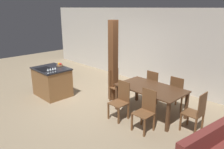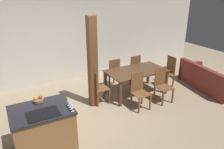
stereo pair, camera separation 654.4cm
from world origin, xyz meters
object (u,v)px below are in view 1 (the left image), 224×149
at_px(dining_table, 151,91).
at_px(dining_chair_foot_end, 196,112).
at_px(dining_chair_head_end, 116,85).
at_px(fruit_bowl, 60,65).
at_px(dining_chair_near_right, 146,110).
at_px(wine_glass_far, 53,69).
at_px(dining_chair_far_right, 178,93).
at_px(wine_glass_near, 48,70).
at_px(dining_chair_near_left, 121,100).
at_px(timber_post, 113,61).
at_px(kitchen_island, 52,82).
at_px(wine_glass_end, 55,68).
at_px(dining_chair_far_left, 154,86).
at_px(wine_glass_middle, 50,69).

distance_m(dining_table, dining_chair_foot_end, 1.25).
distance_m(dining_table, dining_chair_head_end, 1.25).
relative_size(fruit_bowl, dining_chair_near_right, 0.21).
bearing_deg(wine_glass_far, dining_chair_far_right, 36.30).
xyz_separation_m(fruit_bowl, wine_glass_near, (0.47, -0.67, 0.06)).
distance_m(wine_glass_near, dining_chair_foot_end, 4.04).
distance_m(wine_glass_near, dining_chair_near_left, 2.29).
bearing_deg(timber_post, wine_glass_far, -128.26).
height_order(fruit_bowl, dining_table, fruit_bowl).
xyz_separation_m(wine_glass_far, dining_chair_near_right, (2.85, 0.66, -0.52)).
distance_m(dining_table, dining_chair_far_right, 0.83).
xyz_separation_m(kitchen_island, dining_chair_head_end, (1.71, 1.17, 0.04)).
xyz_separation_m(wine_glass_end, dining_chair_far_left, (2.07, 2.02, -0.52)).
xyz_separation_m(dining_table, dining_chair_far_right, (0.39, 0.72, -0.15)).
bearing_deg(wine_glass_near, fruit_bowl, 124.84).
bearing_deg(dining_chair_near_right, wine_glass_near, -164.00).
height_order(wine_glass_middle, dining_chair_near_left, wine_glass_middle).
bearing_deg(dining_chair_far_left, wine_glass_end, 44.19).
bearing_deg(wine_glass_middle, dining_chair_foot_end, 21.45).
height_order(dining_chair_head_end, timber_post, timber_post).
relative_size(kitchen_island, dining_chair_foot_end, 1.17).
xyz_separation_m(dining_chair_near_right, dining_chair_foot_end, (0.85, 0.72, 0.00)).
bearing_deg(wine_glass_end, dining_table, 27.84).
xyz_separation_m(dining_table, dining_chair_far_left, (-0.39, 0.72, -0.15)).
bearing_deg(wine_glass_near, dining_chair_near_left, 21.51).
distance_m(fruit_bowl, wine_glass_far, 0.70).
relative_size(fruit_bowl, dining_chair_foot_end, 0.21).
xyz_separation_m(fruit_bowl, wine_glass_middle, (0.47, -0.59, 0.06)).
bearing_deg(wine_glass_far, dining_table, 29.23).
distance_m(wine_glass_near, wine_glass_far, 0.16).
distance_m(wine_glass_middle, dining_chair_foot_end, 4.01).
height_order(wine_glass_near, wine_glass_middle, same).
bearing_deg(dining_chair_far_right, wine_glass_end, 35.27).
distance_m(wine_glass_end, dining_chair_far_left, 2.94).
height_order(dining_chair_near_right, dining_chair_far_right, same).
distance_m(kitchen_island, dining_chair_far_right, 3.83).
bearing_deg(wine_glass_end, timber_post, 50.11).
xyz_separation_m(wine_glass_middle, timber_post, (1.08, 1.45, 0.17)).
height_order(dining_chair_near_left, dining_chair_far_right, same).
height_order(dining_table, dining_chair_foot_end, dining_chair_foot_end).
bearing_deg(dining_chair_head_end, wine_glass_middle, 140.05).
distance_m(fruit_bowl, dining_table, 3.07).
bearing_deg(wine_glass_far, wine_glass_near, -90.00).
bearing_deg(dining_chair_near_left, kitchen_island, -170.02).
bearing_deg(dining_chair_head_end, wine_glass_end, 136.85).
distance_m(fruit_bowl, wine_glass_near, 0.82).
bearing_deg(dining_chair_near_left, dining_chair_near_right, 0.00).
bearing_deg(dining_chair_near_right, wine_glass_far, -166.92).
bearing_deg(wine_glass_end, dining_chair_foot_end, 19.34).
bearing_deg(dining_chair_foot_end, wine_glass_middle, -68.55).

